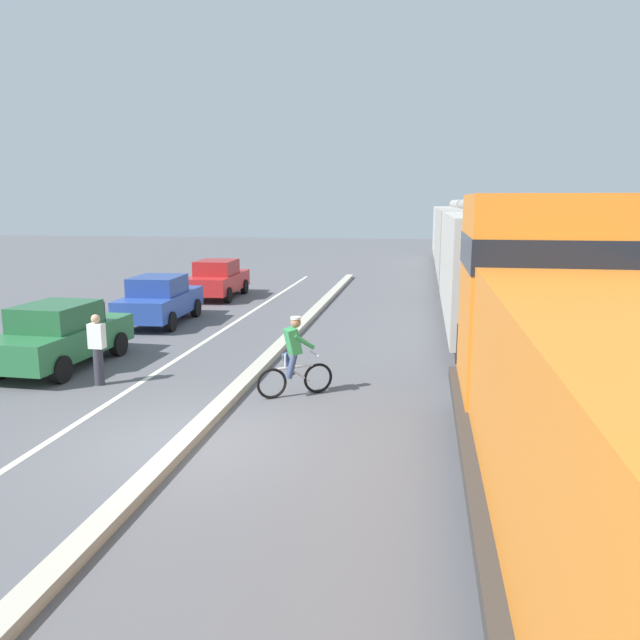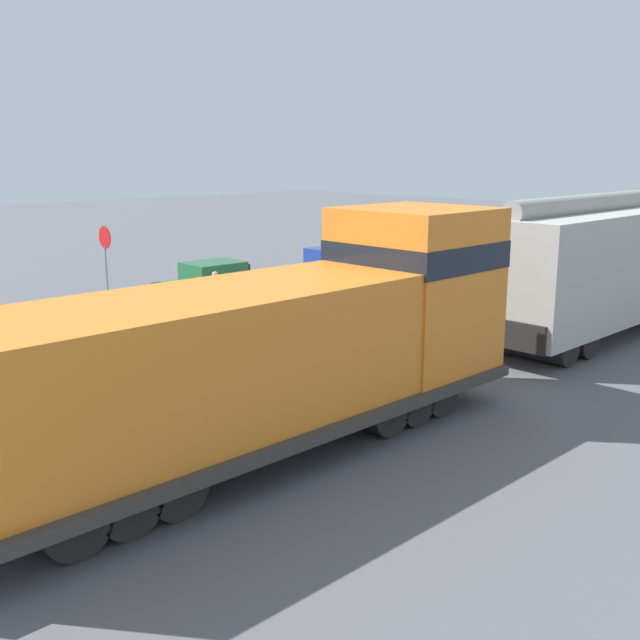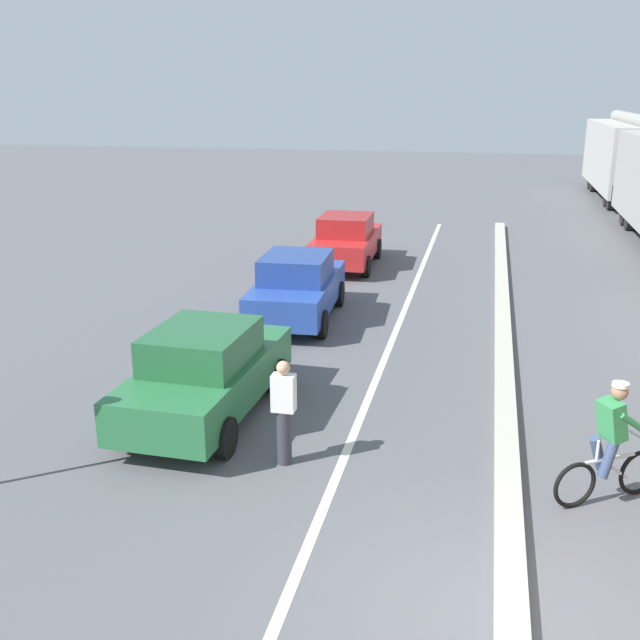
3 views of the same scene
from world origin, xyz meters
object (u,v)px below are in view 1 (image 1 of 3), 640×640
object	(u,v)px
hopper_car_middle	(468,243)
parked_car_red	(218,279)
parked_car_green	(60,335)
cyclist	(294,359)
locomotive	(602,398)
hopper_car_lead	(493,268)
hopper_car_trailing	(456,232)
pedestrian_by_cars	(97,348)
parked_car_blue	(160,300)

from	to	relation	value
hopper_car_middle	parked_car_red	size ratio (longest dim) A/B	2.50
parked_car_green	cyclist	size ratio (longest dim) A/B	2.48
locomotive	parked_car_red	distance (m)	20.94
hopper_car_lead	hopper_car_trailing	xyz separation A→B (m)	(0.00, 23.20, 0.00)
cyclist	pedestrian_by_cars	bearing A→B (deg)	178.98
parked_car_green	parked_car_red	size ratio (longest dim) A/B	1.00
parked_car_blue	cyclist	size ratio (longest dim) A/B	2.49
locomotive	parked_car_red	bearing A→B (deg)	120.98
hopper_car_lead	hopper_car_middle	xyz separation A→B (m)	(0.00, 11.60, 0.00)
locomotive	parked_car_blue	size ratio (longest dim) A/B	2.72
hopper_car_middle	pedestrian_by_cars	world-z (taller)	hopper_car_middle
hopper_car_trailing	parked_car_red	xyz separation A→B (m)	(-10.77, -17.43, -1.26)
locomotive	pedestrian_by_cars	xyz separation A→B (m)	(-9.26, 5.08, -0.95)
hopper_car_lead	parked_car_blue	size ratio (longest dim) A/B	2.48
cyclist	hopper_car_lead	bearing A→B (deg)	56.45
hopper_car_middle	parked_car_blue	world-z (taller)	hopper_car_middle
parked_car_green	hopper_car_middle	bearing A→B (deg)	57.76
hopper_car_trailing	parked_car_red	distance (m)	20.52
parked_car_green	pedestrian_by_cars	xyz separation A→B (m)	(1.70, -1.29, 0.03)
hopper_car_middle	pedestrian_by_cars	distance (m)	20.88
parked_car_red	cyclist	bearing A→B (deg)	-65.04
locomotive	pedestrian_by_cars	bearing A→B (deg)	151.26
locomotive	parked_car_blue	xyz separation A→B (m)	(-10.86, 12.13, -0.98)
parked_car_blue	cyclist	bearing A→B (deg)	-49.43
parked_car_blue	parked_car_red	distance (m)	5.79
locomotive	hopper_car_lead	size ratio (longest dim) A/B	1.10
hopper_car_middle	cyclist	bearing A→B (deg)	-104.20
parked_car_blue	parked_car_red	xyz separation A→B (m)	(0.09, 5.79, 0.00)
hopper_car_lead	parked_car_blue	distance (m)	10.93
hopper_car_trailing	cyclist	distance (m)	30.75
locomotive	hopper_car_middle	bearing A→B (deg)	90.00
locomotive	hopper_car_trailing	distance (m)	35.36
hopper_car_middle	cyclist	xyz separation A→B (m)	(-4.75, -18.76, -1.26)
hopper_car_trailing	parked_car_blue	world-z (taller)	hopper_car_trailing
locomotive	parked_car_blue	distance (m)	16.31
locomotive	parked_car_green	distance (m)	12.72
parked_car_red	parked_car_blue	bearing A→B (deg)	-90.92
hopper_car_lead	cyclist	xyz separation A→B (m)	(-4.75, -7.16, -1.26)
locomotive	pedestrian_by_cars	distance (m)	10.60
hopper_car_middle	parked_car_green	distance (m)	20.59
hopper_car_lead	parked_car_blue	xyz separation A→B (m)	(-10.86, -0.02, -1.26)
parked_car_red	hopper_car_lead	bearing A→B (deg)	-28.20
hopper_car_lead	hopper_car_trailing	bearing A→B (deg)	90.00
hopper_car_lead	hopper_car_middle	distance (m)	11.60
hopper_car_lead	cyclist	bearing A→B (deg)	-123.55
hopper_car_trailing	parked_car_red	world-z (taller)	hopper_car_trailing
hopper_car_middle	parked_car_red	world-z (taller)	hopper_car_middle
hopper_car_lead	hopper_car_middle	size ratio (longest dim) A/B	1.00
hopper_car_lead	parked_car_red	world-z (taller)	hopper_car_lead
parked_car_blue	cyclist	xyz separation A→B (m)	(6.11, -7.14, 0.00)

